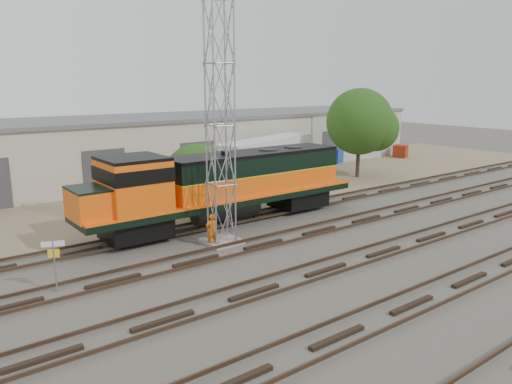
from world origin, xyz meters
TOP-DOWN VIEW (x-y plane):
  - ground at (0.00, 0.00)m, footprint 140.00×140.00m
  - dirt_strip at (0.00, 15.00)m, footprint 80.00×16.00m
  - tracks at (0.00, -3.00)m, footprint 80.00×20.40m
  - warehouse at (0.04, 22.98)m, footprint 58.40×10.40m
  - locomotive at (-3.56, 6.00)m, footprint 17.71×3.11m
  - signal_tower at (-5.46, 3.15)m, footprint 1.79×1.79m
  - sign_post at (-14.15, 2.02)m, footprint 0.82×0.39m
  - worker at (-6.15, 3.03)m, footprint 0.69×0.52m
  - semi_trailer at (6.92, 14.59)m, footprint 12.05×6.26m
  - dumpster_blue at (18.49, 18.21)m, footprint 2.05×1.99m
  - dumpster_red at (27.22, 16.41)m, footprint 1.93×1.87m
  - tree_mid at (-2.27, 10.33)m, footprint 4.79×4.56m
  - tree_east at (14.69, 11.18)m, footprint 6.04×5.75m

SIDE VIEW (x-z plane):
  - ground at x=0.00m, z-range 0.00..0.00m
  - dirt_strip at x=0.00m, z-range 0.00..0.02m
  - tracks at x=0.00m, z-range -0.06..0.22m
  - dumpster_red at x=27.22m, z-range 0.00..1.40m
  - dumpster_blue at x=18.49m, z-range 0.00..1.50m
  - worker at x=-6.15m, z-range 0.00..1.71m
  - sign_post at x=-14.15m, z-range 0.43..2.58m
  - tree_mid at x=-2.27m, z-range -0.39..4.18m
  - semi_trailer at x=6.92m, z-range 0.47..4.15m
  - locomotive at x=-3.56m, z-range 0.31..4.56m
  - warehouse at x=0.04m, z-range 0.00..5.30m
  - tree_east at x=14.69m, z-range 0.86..8.62m
  - signal_tower at x=-5.46m, z-range -0.15..11.95m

